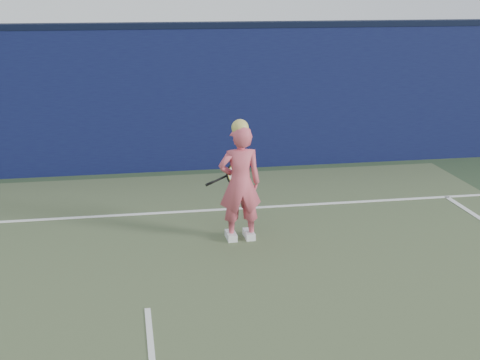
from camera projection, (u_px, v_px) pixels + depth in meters
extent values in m
cube|color=#0D1039|center=(132.00, 101.00, 11.73)|extent=(24.00, 0.40, 2.50)
cube|color=black|center=(128.00, 26.00, 11.36)|extent=(24.00, 0.42, 0.10)
imported|color=#D15161|center=(240.00, 184.00, 8.59)|extent=(0.56, 0.38, 1.52)
sphere|color=#CCBC5B|center=(240.00, 128.00, 8.38)|extent=(0.22, 0.22, 0.22)
cube|color=white|center=(249.00, 235.00, 8.81)|extent=(0.13, 0.28, 0.10)
cube|color=white|center=(231.00, 236.00, 8.76)|extent=(0.13, 0.28, 0.10)
torus|color=black|center=(235.00, 173.00, 9.05)|extent=(0.29, 0.21, 0.31)
torus|color=#ACC212|center=(235.00, 173.00, 9.05)|extent=(0.23, 0.17, 0.26)
cylinder|color=beige|center=(235.00, 173.00, 9.05)|extent=(0.23, 0.16, 0.25)
cylinder|color=black|center=(219.00, 179.00, 8.98)|extent=(0.27, 0.14, 0.10)
cylinder|color=black|center=(210.00, 183.00, 8.94)|extent=(0.13, 0.08, 0.07)
cube|color=white|center=(139.00, 214.00, 9.71)|extent=(11.00, 0.08, 0.01)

